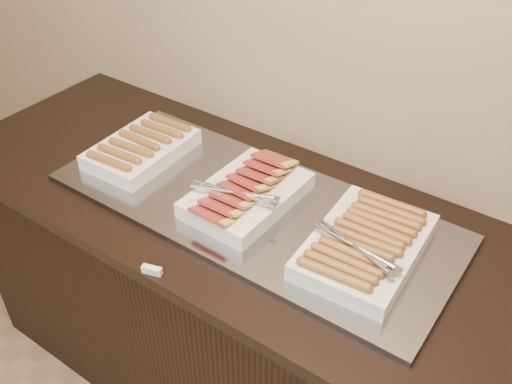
% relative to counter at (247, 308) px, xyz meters
% --- Properties ---
extents(counter, '(2.06, 0.76, 0.90)m').
position_rel_counter_xyz_m(counter, '(0.00, 0.00, 0.00)').
color(counter, black).
rests_on(counter, ground).
extents(warming_tray, '(1.20, 0.50, 0.02)m').
position_rel_counter_xyz_m(warming_tray, '(0.02, 0.00, 0.46)').
color(warming_tray, gray).
rests_on(warming_tray, counter).
extents(dish_left, '(0.24, 0.35, 0.07)m').
position_rel_counter_xyz_m(dish_left, '(-0.42, -0.00, 0.50)').
color(dish_left, silver).
rests_on(dish_left, warming_tray).
extents(dish_center, '(0.27, 0.38, 0.09)m').
position_rel_counter_xyz_m(dish_center, '(0.00, -0.00, 0.50)').
color(dish_center, silver).
rests_on(dish_center, warming_tray).
extents(dish_right, '(0.28, 0.40, 0.08)m').
position_rel_counter_xyz_m(dish_right, '(0.38, -0.00, 0.50)').
color(dish_right, silver).
rests_on(dish_right, warming_tray).
extents(label_holder, '(0.06, 0.03, 0.02)m').
position_rel_counter_xyz_m(label_holder, '(-0.04, -0.36, 0.46)').
color(label_holder, silver).
rests_on(label_holder, counter).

